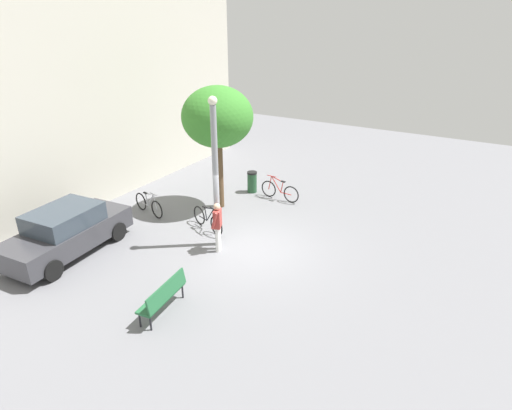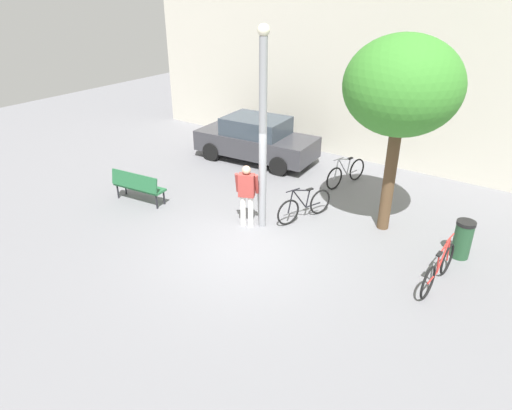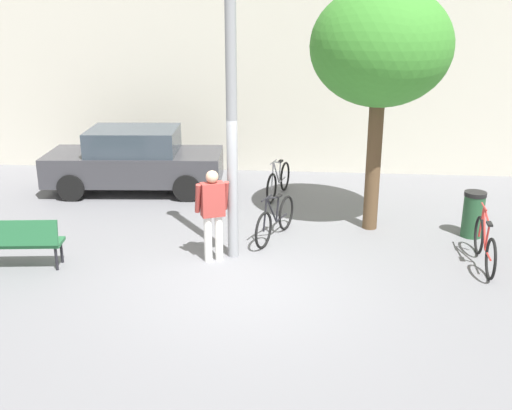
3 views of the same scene
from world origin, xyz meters
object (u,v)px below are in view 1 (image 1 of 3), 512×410
Objects in this scene: plaza_tree at (217,118)px; trash_bin at (252,182)px; park_bench at (164,295)px; bicycle_silver at (149,205)px; parked_car_charcoal at (67,231)px; bicycle_red at (280,191)px; lamppost at (215,171)px; bicycle_black at (208,220)px; person_by_lamppost at (217,224)px.

trash_bin is (1.96, -0.31, -3.13)m from plaza_tree.
trash_bin is at bearing -8.87° from plaza_tree.
plaza_tree reaches higher than park_bench.
plaza_tree is 5.19× the size of trash_bin.
parked_car_charcoal is (-3.51, 0.16, 0.39)m from bicycle_silver.
trash_bin is at bearing 84.24° from bicycle_red.
bicycle_red is at bearing 6.19° from park_bench.
lamppost is 4.96m from bicycle_red.
bicycle_black reaches higher than park_bench.
bicycle_black is (0.71, 0.94, -2.23)m from lamppost.
parked_car_charcoal is at bearing 127.01° from lamppost.
plaza_tree is (2.61, 1.71, 0.98)m from lamppost.
park_bench is at bearing -133.30° from bicycle_silver.
bicycle_silver is at bearing -2.65° from parked_car_charcoal.
lamppost is 3.27m from plaza_tree.
bicycle_silver reaches higher than trash_bin.
plaza_tree reaches higher than trash_bin.
person_by_lamppost reaches higher than trash_bin.
plaza_tree is at bearing -44.70° from bicycle_silver.
plaza_tree reaches higher than person_by_lamppost.
parked_car_charcoal is (-3.60, 2.90, 0.39)m from bicycle_black.
lamppost is 2.52m from bicycle_black.
bicycle_black is 0.40× the size of parked_car_charcoal.
plaza_tree reaches higher than bicycle_silver.
parked_car_charcoal reaches higher than park_bench.
plaza_tree is 4.07m from bicycle_red.
bicycle_black reaches higher than trash_bin.
parked_car_charcoal is at bearing 152.25° from bicycle_red.
lamppost is 2.95× the size of person_by_lamppost.
lamppost reaches higher than bicycle_red.
person_by_lamppost reaches higher than park_bench.
parked_car_charcoal is 7.86m from trash_bin.
bicycle_black is at bearing 53.04° from lamppost.
bicycle_black is (-1.90, -0.77, -3.21)m from plaza_tree.
lamppost is 2.87× the size of bicycle_black.
lamppost is at bearing 179.80° from bicycle_red.
plaza_tree is 4.26m from bicycle_silver.
person_by_lamppost reaches higher than parked_car_charcoal.
bicycle_silver is at bearing 150.08° from trash_bin.
trash_bin is at bearing 15.54° from park_bench.
lamppost is 4.32m from park_bench.
park_bench is 1.79× the size of trash_bin.
trash_bin is (0.14, 1.42, 0.08)m from bicycle_red.
lamppost is 4.34m from bicycle_silver.
person_by_lamppost is at bearing -144.29° from lamppost.
bicycle_black and bicycle_silver have the same top height.
parked_car_charcoal reaches higher than trash_bin.
lamppost is at bearing -146.84° from plaza_tree.
bicycle_red is 1.42m from trash_bin.
parked_car_charcoal reaches higher than bicycle_red.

